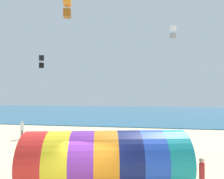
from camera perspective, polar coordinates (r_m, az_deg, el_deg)
sea at (r=46.84m, az=5.96°, el=-6.58°), size 120.00×40.00×0.10m
giant_inflatable_tube at (r=10.30m, az=-1.62°, el=-19.38°), size 8.15×4.27×2.77m
kite_handler at (r=10.61m, az=24.32°, el=-21.67°), size 0.33×0.41×1.71m
kite_black_box at (r=25.17m, az=-19.52°, el=7.50°), size 0.75×0.75×1.56m
kite_orange_box at (r=16.80m, az=-12.67°, el=21.85°), size 0.67×0.67×1.58m
kite_white_box at (r=22.97m, az=17.04°, el=15.42°), size 0.60×0.60×1.36m
bystander_mid_beach at (r=22.44m, az=-24.33°, el=-10.46°), size 0.42×0.37×1.76m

